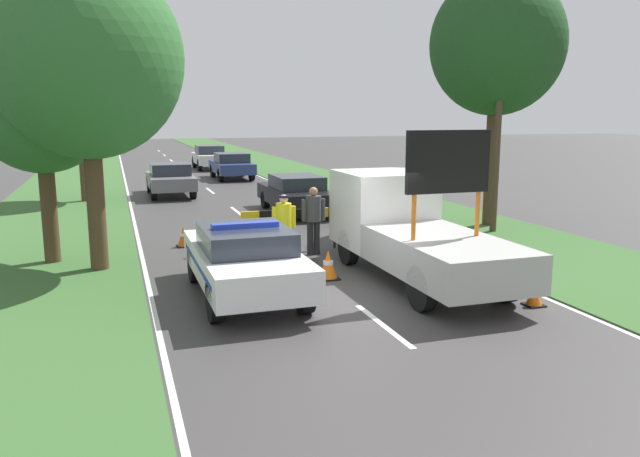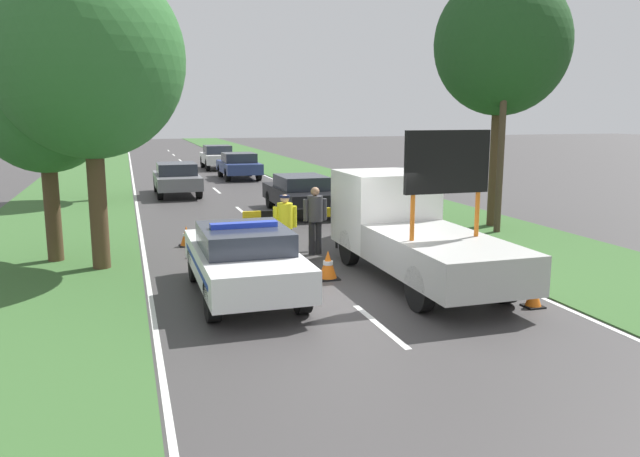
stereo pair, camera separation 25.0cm
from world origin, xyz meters
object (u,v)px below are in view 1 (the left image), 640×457
object	(u,v)px
traffic_cone_centre_front	(184,237)
utility_pole	(498,130)
pedestrian_civilian	(313,215)
traffic_cone_near_police	(197,246)
queued_car_sedan_black	(296,193)
roadside_tree_near_right	(79,91)
roadside_tree_mid_right	(497,45)
traffic_cone_behind_barrier	(534,293)
road_barrier	(294,217)
traffic_cone_near_truck	(328,265)
roadside_tree_near_left	(86,59)
roadside_tree_mid_left	(41,102)
queued_car_hatch_blue	(232,165)
queued_car_van_white	(209,157)
police_officer	(284,222)
police_car	(245,259)
work_truck	(408,227)
queued_car_suv_grey	(170,178)

from	to	relation	value
traffic_cone_centre_front	utility_pole	xyz separation A→B (m)	(9.28, -0.84, 2.85)
pedestrian_civilian	traffic_cone_near_police	size ratio (longest dim) A/B	3.00
traffic_cone_centre_front	queued_car_sedan_black	world-z (taller)	queued_car_sedan_black
roadside_tree_near_right	roadside_tree_mid_right	world-z (taller)	roadside_tree_mid_right
traffic_cone_behind_barrier	roadside_tree_near_right	world-z (taller)	roadside_tree_near_right
road_barrier	traffic_cone_near_police	world-z (taller)	road_barrier
traffic_cone_centre_front	traffic_cone_near_truck	distance (m)	5.18
road_barrier	traffic_cone_near_truck	world-z (taller)	road_barrier
roadside_tree_near_left	roadside_tree_mid_left	xyz separation A→B (m)	(-1.11, 1.13, -0.92)
queued_car_hatch_blue	queued_car_van_white	xyz separation A→B (m)	(-0.27, 6.51, 0.05)
roadside_tree_near_right	roadside_tree_mid_left	world-z (taller)	roadside_tree_near_right
roadside_tree_near_right	traffic_cone_centre_front	bearing A→B (deg)	-74.46
road_barrier	traffic_cone_centre_front	bearing A→B (deg)	159.97
roadside_tree_mid_left	police_officer	bearing A→B (deg)	-17.13
traffic_cone_near_police	queued_car_van_white	bearing A→B (deg)	80.84
roadside_tree_mid_right	pedestrian_civilian	bearing A→B (deg)	-161.66
police_car	roadside_tree_mid_left	world-z (taller)	roadside_tree_mid_left
work_truck	pedestrian_civilian	world-z (taller)	work_truck
queued_car_hatch_blue	queued_car_van_white	world-z (taller)	queued_car_van_white
queued_car_suv_grey	roadside_tree_mid_right	xyz separation A→B (m)	(9.17, -10.94, 4.91)
police_officer	pedestrian_civilian	bearing A→B (deg)	-139.27
queued_car_sedan_black	roadside_tree_mid_right	size ratio (longest dim) A/B	0.59
traffic_cone_centre_front	queued_car_sedan_black	size ratio (longest dim) A/B	0.12
traffic_cone_centre_front	traffic_cone_near_truck	size ratio (longest dim) A/B	0.88
queued_car_sedan_black	roadside_tree_mid_right	world-z (taller)	roadside_tree_mid_right
roadside_tree_mid_left	roadside_tree_near_right	bearing A→B (deg)	87.93
roadside_tree_mid_right	police_officer	bearing A→B (deg)	-160.17
police_car	traffic_cone_centre_front	bearing A→B (deg)	91.91
road_barrier	traffic_cone_behind_barrier	xyz separation A→B (m)	(3.00, -6.10, -0.68)
work_truck	traffic_cone_near_truck	world-z (taller)	work_truck
work_truck	roadside_tree_near_left	size ratio (longest dim) A/B	0.86
pedestrian_civilian	roadside_tree_near_right	bearing A→B (deg)	104.66
queued_car_suv_grey	queued_car_van_white	size ratio (longest dim) A/B	1.05
roadside_tree_near_left	roadside_tree_near_right	xyz separation A→B (m)	(-0.70, 12.28, -0.31)
work_truck	queued_car_suv_grey	bearing A→B (deg)	-72.45
police_car	pedestrian_civilian	size ratio (longest dim) A/B	2.63
roadside_tree_near_left	queued_car_sedan_black	bearing A→B (deg)	44.97
utility_pole	queued_car_hatch_blue	bearing A→B (deg)	104.58
queued_car_van_white	roadside_tree_near_left	size ratio (longest dim) A/B	0.60
queued_car_hatch_blue	roadside_tree_near_right	bearing A→B (deg)	43.98
queued_car_sedan_black	traffic_cone_centre_front	bearing A→B (deg)	45.85
police_car	traffic_cone_behind_barrier	distance (m)	5.64
roadside_tree_near_left	traffic_cone_behind_barrier	bearing A→B (deg)	-35.03
road_barrier	traffic_cone_near_truck	size ratio (longest dim) A/B	4.44
traffic_cone_near_police	roadside_tree_near_right	bearing A→B (deg)	104.57
traffic_cone_near_police	roadside_tree_mid_left	xyz separation A→B (m)	(-3.44, 0.53, 3.58)
traffic_cone_behind_barrier	roadside_tree_mid_right	distance (m)	10.30
police_officer	queued_car_hatch_blue	distance (m)	20.10
queued_car_van_white	utility_pole	size ratio (longest dim) A/B	0.70
pedestrian_civilian	queued_car_suv_grey	world-z (taller)	pedestrian_civilian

